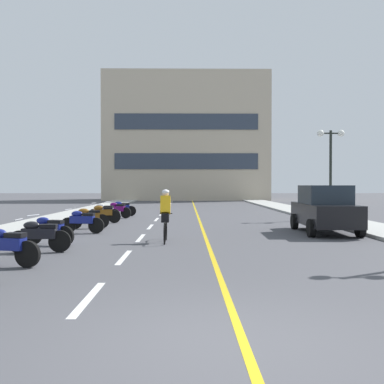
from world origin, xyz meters
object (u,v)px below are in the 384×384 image
motorcycle_8 (117,209)px  motorcycle_6 (102,213)px  parked_car_near (325,209)px  motorcycle_2 (39,235)px  cyclist_rider (165,214)px  motorcycle_7 (104,211)px  street_lamp_mid (331,152)px  motorcycle_3 (48,230)px  motorcycle_5 (88,217)px  motorcycle_9 (121,208)px  motorcycle_4 (82,221)px  motorcycle_1 (5,246)px

motorcycle_8 → motorcycle_6: bearing=-92.7°
parked_car_near → motorcycle_2: (-9.29, -4.71, -0.44)m
cyclist_rider → motorcycle_7: bearing=113.0°
street_lamp_mid → cyclist_rider: (-8.36, -9.12, -2.67)m
motorcycle_3 → motorcycle_5: bearing=88.9°
motorcycle_2 → motorcycle_6: size_ratio=1.01×
motorcycle_7 → cyclist_rider: size_ratio=0.96×
motorcycle_3 → motorcycle_7: same height
motorcycle_9 → cyclist_rider: bearing=-74.8°
motorcycle_4 → motorcycle_8: (0.10, 7.63, 0.00)m
motorcycle_1 → motorcycle_3: same height
motorcycle_3 → motorcycle_6: same height
motorcycle_1 → motorcycle_4: size_ratio=0.99×
motorcycle_4 → motorcycle_3: bearing=-94.2°
motorcycle_7 → motorcycle_6: bearing=-81.7°
motorcycle_3 → motorcycle_9: same height
motorcycle_1 → motorcycle_9: size_ratio=0.99×
motorcycle_4 → motorcycle_9: (0.14, 9.09, 0.00)m
motorcycle_3 → motorcycle_7: (-0.04, 9.10, 0.00)m
motorcycle_2 → motorcycle_1: bearing=-91.8°
motorcycle_4 → cyclist_rider: 4.19m
street_lamp_mid → motorcycle_9: 12.18m
motorcycle_8 → cyclist_rider: 10.69m
motorcycle_5 → motorcycle_9: same height
motorcycle_6 → cyclist_rider: size_ratio=0.96×
street_lamp_mid → motorcycle_3: (-11.89, -9.80, -3.09)m
parked_car_near → motorcycle_2: 10.43m
motorcycle_1 → cyclist_rider: cyclist_rider is taller
cyclist_rider → motorcycle_6: bearing=115.9°
motorcycle_2 → motorcycle_8: size_ratio=1.03×
motorcycle_1 → motorcycle_9: 15.82m
cyclist_rider → motorcycle_3: bearing=-169.1°
motorcycle_9 → motorcycle_2: bearing=-90.7°
parked_car_near → motorcycle_8: (-9.15, 7.62, -0.44)m
motorcycle_1 → motorcycle_4: same height
motorcycle_2 → motorcycle_7: (-0.24, 10.56, 0.00)m
parked_car_near → motorcycle_4: bearing=-179.9°
motorcycle_1 → motorcycle_2: (0.06, 2.04, 0.00)m
motorcycle_1 → motorcycle_5: bearing=90.3°
motorcycle_2 → cyclist_rider: size_ratio=0.96×
motorcycle_1 → motorcycle_2: 2.04m
motorcycle_9 → parked_car_near: bearing=-44.9°
motorcycle_7 → motorcycle_9: bearing=82.6°
motorcycle_6 → cyclist_rider: cyclist_rider is taller
cyclist_rider → street_lamp_mid: bearing=47.5°
motorcycle_6 → motorcycle_8: same height
motorcycle_3 → motorcycle_2: bearing=-82.2°
motorcycle_4 → motorcycle_5: same height
motorcycle_2 → motorcycle_7: 10.56m
street_lamp_mid → motorcycle_6: 12.31m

